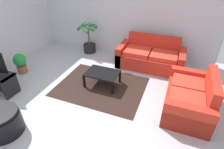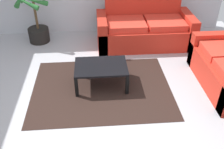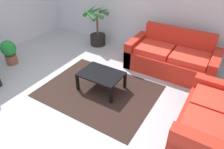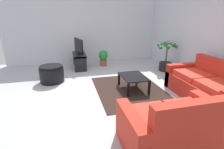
% 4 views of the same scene
% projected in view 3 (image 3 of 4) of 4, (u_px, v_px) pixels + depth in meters
% --- Properties ---
extents(ground_plane, '(6.60, 6.60, 0.00)m').
position_uv_depth(ground_plane, '(65.00, 111.00, 3.63)').
color(ground_plane, '#B2B2B7').
extents(couch_main, '(1.92, 0.90, 0.90)m').
position_uv_depth(couch_main, '(172.00, 59.00, 4.59)').
color(couch_main, red).
rests_on(couch_main, ground).
extents(couch_loveseat, '(0.90, 1.50, 0.90)m').
position_uv_depth(couch_loveseat, '(215.00, 124.00, 2.98)').
color(couch_loveseat, red).
rests_on(couch_loveseat, ground).
extents(coffee_table, '(0.82, 0.59, 0.37)m').
position_uv_depth(coffee_table, '(101.00, 75.00, 4.00)').
color(coffee_table, black).
rests_on(coffee_table, ground).
extents(area_rug, '(2.20, 1.70, 0.01)m').
position_uv_depth(area_rug, '(99.00, 91.00, 4.10)').
color(area_rug, black).
rests_on(area_rug, ground).
extents(potted_palm, '(0.67, 0.73, 1.07)m').
position_uv_depth(potted_palm, '(97.00, 31.00, 5.67)').
color(potted_palm, black).
rests_on(potted_palm, ground).
extents(potted_plant_small, '(0.34, 0.34, 0.59)m').
position_uv_depth(potted_plant_small, '(9.00, 51.00, 4.83)').
color(potted_plant_small, brown).
rests_on(potted_plant_small, ground).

